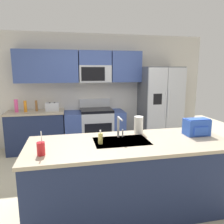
% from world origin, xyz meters
% --- Properties ---
extents(ground_plane, '(9.00, 9.00, 0.00)m').
position_xyz_m(ground_plane, '(0.00, 0.00, 0.00)').
color(ground_plane, beige).
rests_on(ground_plane, ground).
extents(kitchen_wall_unit, '(5.20, 0.43, 2.60)m').
position_xyz_m(kitchen_wall_unit, '(-0.14, 2.08, 1.47)').
color(kitchen_wall_unit, beige).
rests_on(kitchen_wall_unit, ground).
extents(back_counter, '(1.22, 0.63, 0.90)m').
position_xyz_m(back_counter, '(-1.46, 1.80, 0.45)').
color(back_counter, '#1E2A4D').
rests_on(back_counter, ground).
extents(range_oven, '(1.36, 0.61, 1.10)m').
position_xyz_m(range_oven, '(-0.16, 1.80, 0.44)').
color(range_oven, '#B7BABF').
rests_on(range_oven, ground).
extents(refrigerator, '(0.90, 0.76, 1.85)m').
position_xyz_m(refrigerator, '(1.40, 1.73, 0.93)').
color(refrigerator, '#4C4F54').
rests_on(refrigerator, ground).
extents(island_counter, '(2.51, 0.97, 0.90)m').
position_xyz_m(island_counter, '(-0.03, -0.59, 0.45)').
color(island_counter, '#1E2A4D').
rests_on(island_counter, ground).
extents(toaster, '(0.28, 0.16, 0.18)m').
position_xyz_m(toaster, '(-1.09, 1.75, 0.99)').
color(toaster, '#B7BABF').
rests_on(toaster, back_counter).
extents(pepper_mill, '(0.05, 0.05, 0.23)m').
position_xyz_m(pepper_mill, '(-1.42, 1.80, 1.02)').
color(pepper_mill, brown).
rests_on(pepper_mill, back_counter).
extents(bottle_pink, '(0.08, 0.08, 0.27)m').
position_xyz_m(bottle_pink, '(-1.82, 1.77, 1.04)').
color(bottle_pink, '#EA4C93').
rests_on(bottle_pink, back_counter).
extents(bottle_orange, '(0.06, 0.06, 0.24)m').
position_xyz_m(bottle_orange, '(-1.64, 1.76, 1.02)').
color(bottle_orange, orange).
rests_on(bottle_orange, back_counter).
extents(sink_faucet, '(0.09, 0.21, 0.28)m').
position_xyz_m(sink_faucet, '(-0.12, -0.39, 1.07)').
color(sink_faucet, '#B7BABF').
rests_on(sink_faucet, island_counter).
extents(drink_cup_red, '(0.08, 0.08, 0.26)m').
position_xyz_m(drink_cup_red, '(-1.06, -0.81, 0.97)').
color(drink_cup_red, red).
rests_on(drink_cup_red, island_counter).
extents(soap_dispenser, '(0.06, 0.06, 0.17)m').
position_xyz_m(soap_dispenser, '(-0.40, -0.58, 0.97)').
color(soap_dispenser, '#D8CC66').
rests_on(soap_dispenser, island_counter).
extents(paper_towel_roll, '(0.12, 0.12, 0.24)m').
position_xyz_m(paper_towel_roll, '(0.19, -0.26, 1.02)').
color(paper_towel_roll, white).
rests_on(paper_towel_roll, island_counter).
extents(backpack, '(0.32, 0.22, 0.23)m').
position_xyz_m(backpack, '(0.94, -0.49, 1.02)').
color(backpack, blue).
rests_on(backpack, island_counter).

